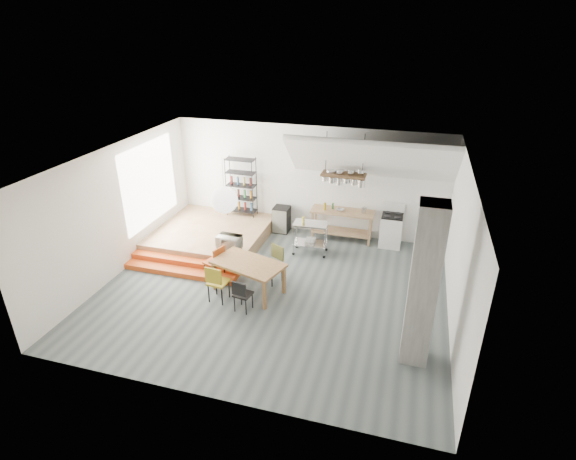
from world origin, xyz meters
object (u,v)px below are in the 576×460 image
(rolling_cart, at_px, (310,234))
(mini_fridge, at_px, (282,219))
(stove, at_px, (391,230))
(dining_table, at_px, (248,266))

(rolling_cart, distance_m, mini_fridge, 1.64)
(rolling_cart, bearing_deg, stove, 24.14)
(dining_table, distance_m, mini_fridge, 3.42)
(stove, bearing_deg, rolling_cart, -152.31)
(rolling_cart, bearing_deg, mini_fridge, 132.14)
(stove, distance_m, rolling_cart, 2.35)
(dining_table, height_order, rolling_cart, rolling_cart)
(dining_table, xyz_separation_m, mini_fridge, (-0.22, 3.40, -0.30))
(stove, distance_m, dining_table, 4.52)
(dining_table, relative_size, rolling_cart, 1.92)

